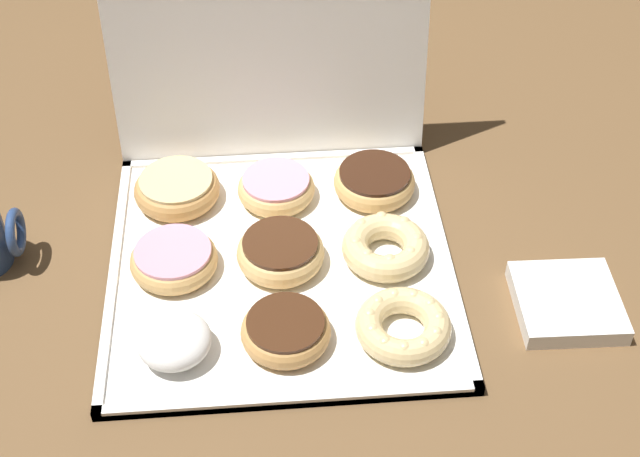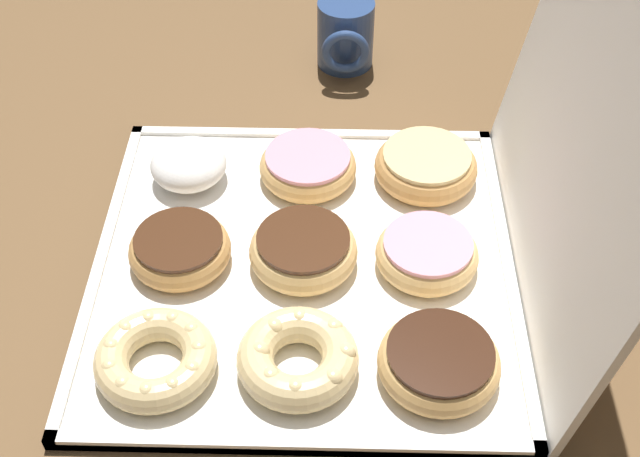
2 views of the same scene
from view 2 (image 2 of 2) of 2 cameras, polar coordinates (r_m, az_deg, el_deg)
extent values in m
plane|color=brown|center=(0.89, -1.11, -2.79)|extent=(3.00, 3.00, 0.00)
cube|color=white|center=(0.89, -1.12, -2.58)|extent=(0.44, 0.44, 0.01)
cube|color=white|center=(0.92, -14.59, -2.15)|extent=(0.44, 0.01, 0.01)
cube|color=white|center=(0.91, 12.59, -2.66)|extent=(0.44, 0.01, 0.01)
cube|color=white|center=(1.05, -0.67, 6.27)|extent=(0.01, 0.44, 0.01)
cube|color=white|center=(0.76, -1.76, -14.52)|extent=(0.01, 0.44, 0.01)
cube|color=white|center=(0.79, 17.57, 6.68)|extent=(0.44, 0.07, 0.40)
ellipsoid|color=white|center=(0.98, -8.92, 4.33)|extent=(0.09, 0.09, 0.04)
torus|color=tan|center=(0.89, -9.52, -1.59)|extent=(0.11, 0.11, 0.03)
cylinder|color=#472816|center=(0.88, -9.64, -0.89)|extent=(0.09, 0.09, 0.01)
torus|color=#EACC8C|center=(0.80, -11.10, -8.72)|extent=(0.12, 0.12, 0.03)
sphere|color=#EACC8C|center=(0.77, -11.69, -10.79)|extent=(0.02, 0.02, 0.02)
sphere|color=#EACC8C|center=(0.77, -9.97, -10.48)|extent=(0.02, 0.02, 0.02)
sphere|color=#EACC8C|center=(0.78, -8.67, -9.47)|extent=(0.02, 0.02, 0.02)
sphere|color=#EACC8C|center=(0.79, -8.21, -8.13)|extent=(0.02, 0.02, 0.02)
sphere|color=#EACC8C|center=(0.81, -8.70, -6.90)|extent=(0.02, 0.02, 0.02)
sphere|color=#EACC8C|center=(0.82, -9.95, -6.15)|extent=(0.02, 0.02, 0.02)
sphere|color=#EACC8C|center=(0.82, -11.54, -6.09)|extent=(0.02, 0.02, 0.02)
sphere|color=#EACC8C|center=(0.82, -13.03, -6.72)|extent=(0.02, 0.02, 0.02)
sphere|color=#EACC8C|center=(0.81, -13.98, -7.86)|extent=(0.02, 0.02, 0.02)
sphere|color=#EACC8C|center=(0.79, -14.07, -9.19)|extent=(0.02, 0.02, 0.02)
sphere|color=#EACC8C|center=(0.78, -13.23, -10.29)|extent=(0.02, 0.02, 0.02)
torus|color=tan|center=(0.97, -0.62, 4.22)|extent=(0.11, 0.11, 0.03)
cylinder|color=pink|center=(0.96, -0.63, 4.91)|extent=(0.10, 0.10, 0.01)
torus|color=#E5B770|center=(0.87, -1.24, -1.61)|extent=(0.11, 0.11, 0.04)
cylinder|color=#472816|center=(0.86, -1.26, -0.81)|extent=(0.10, 0.10, 0.01)
torus|color=#EACC8C|center=(0.79, -1.16, -8.83)|extent=(0.11, 0.11, 0.04)
sphere|color=#EACC8C|center=(0.76, -1.29, -10.83)|extent=(0.02, 0.02, 0.02)
sphere|color=#EACC8C|center=(0.76, 0.88, -10.15)|extent=(0.02, 0.02, 0.02)
sphere|color=#EACC8C|center=(0.78, 1.78, -8.46)|extent=(0.02, 0.02, 0.02)
sphere|color=#EACC8C|center=(0.80, 0.94, -6.82)|extent=(0.02, 0.02, 0.02)
sphere|color=#EACC8C|center=(0.80, -1.06, -6.13)|extent=(0.02, 0.02, 0.02)
sphere|color=#EACC8C|center=(0.80, -3.12, -6.74)|extent=(0.02, 0.02, 0.02)
sphere|color=#EACC8C|center=(0.78, -4.11, -8.33)|extent=(0.02, 0.02, 0.02)
sphere|color=#EACC8C|center=(0.76, -3.39, -10.05)|extent=(0.02, 0.02, 0.02)
torus|color=tan|center=(0.98, 7.20, 4.17)|extent=(0.12, 0.12, 0.04)
cylinder|color=#EACC8C|center=(0.97, 7.29, 4.93)|extent=(0.10, 0.10, 0.01)
torus|color=#E5B770|center=(0.88, 7.29, -1.89)|extent=(0.11, 0.11, 0.03)
cylinder|color=pink|center=(0.87, 7.38, -1.18)|extent=(0.09, 0.09, 0.01)
torus|color=tan|center=(0.79, 8.08, -9.03)|extent=(0.11, 0.11, 0.03)
cylinder|color=#381E11|center=(0.78, 8.20, -8.33)|extent=(0.10, 0.10, 0.01)
cylinder|color=navy|center=(1.16, 1.74, 13.11)|extent=(0.08, 0.08, 0.09)
cylinder|color=black|center=(1.14, 1.79, 14.81)|extent=(0.07, 0.07, 0.01)
torus|color=navy|center=(1.12, 1.74, 11.89)|extent=(0.01, 0.06, 0.06)
camera|label=1|loc=(1.05, -68.50, 32.76)|focal=49.75mm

